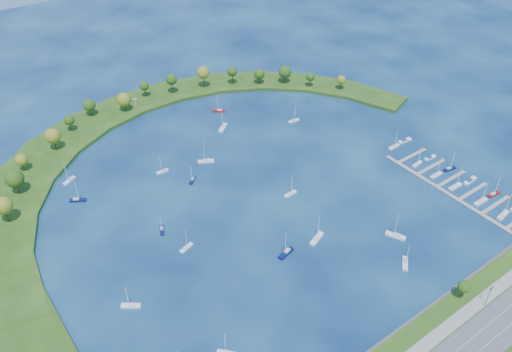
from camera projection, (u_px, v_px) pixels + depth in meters
ground at (254, 190)px, 267.94m from camera, size 700.00×700.00×0.00m
breakwater at (130, 175)px, 276.67m from camera, size 286.74×247.64×2.00m
breakwater_trees at (134, 120)px, 303.16m from camera, size 239.69×92.11×15.21m
harbor_tower at (135, 102)px, 332.89m from camera, size 2.60×2.60×4.38m
dock_system at (457, 188)px, 268.92m from camera, size 24.28×82.00×1.60m
moored_boat_0 at (78, 200)px, 260.73m from camera, size 7.98×6.14×11.77m
moored_boat_1 at (162, 229)px, 243.46m from camera, size 4.46×6.72×9.65m
moored_boat_2 at (317, 238)px, 238.63m from camera, size 9.94×6.07×14.15m
moored_boat_3 at (69, 180)px, 273.43m from camera, size 7.89×5.63×11.46m
moored_boat_5 at (192, 180)px, 273.74m from camera, size 6.10×5.81×9.68m
moored_boat_7 at (396, 235)px, 240.14m from camera, size 6.47×9.50×13.68m
moored_boat_8 at (286, 252)px, 231.51m from camera, size 9.07×4.57×12.85m
moored_boat_9 at (223, 127)px, 314.87m from camera, size 9.17×8.02×14.06m
moored_boat_10 at (219, 110)px, 330.99m from camera, size 7.61×6.68×11.68m
moored_boat_12 at (294, 120)px, 321.36m from camera, size 7.41×2.69×10.67m
moored_boat_13 at (162, 171)px, 279.90m from camera, size 6.74×2.18×9.79m
moored_boat_14 at (405, 263)px, 226.62m from camera, size 7.61×7.13×11.99m
moored_boat_15 at (206, 161)px, 287.23m from camera, size 8.98×6.45×13.05m
moored_boat_16 at (290, 193)px, 264.64m from camera, size 7.48×2.45×10.85m
moored_boat_17 at (186, 247)px, 234.17m from camera, size 7.41×3.95×10.49m
moored_boat_18 at (131, 305)px, 208.32m from camera, size 7.55×6.53×11.53m
docked_boat_0 at (503, 215)px, 251.64m from camera, size 9.12×3.76×13.01m
docked_boat_2 at (481, 201)px, 259.62m from camera, size 8.68×2.52×12.72m
docked_boat_3 at (494, 194)px, 264.42m from camera, size 7.69×2.83×11.06m
docked_boat_4 at (455, 186)px, 269.31m from camera, size 8.69×2.58×12.71m
docked_boat_5 at (470, 181)px, 273.40m from camera, size 9.43×3.38×1.89m
docked_boat_6 at (436, 175)px, 277.16m from camera, size 7.93×2.26×11.63m
docked_boat_7 at (450, 168)px, 281.67m from camera, size 7.81×3.17×11.16m
docked_boat_8 at (417, 163)px, 285.27m from camera, size 7.44×3.01×10.63m
docked_boat_9 at (430, 158)px, 290.15m from camera, size 7.76×2.71×1.56m
docked_boat_10 at (394, 146)px, 298.54m from camera, size 7.71×2.44×11.21m
docked_boat_11 at (405, 140)px, 303.76m from camera, size 9.15×3.42×1.82m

